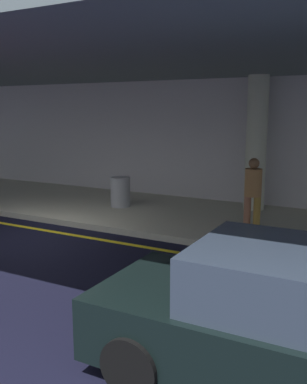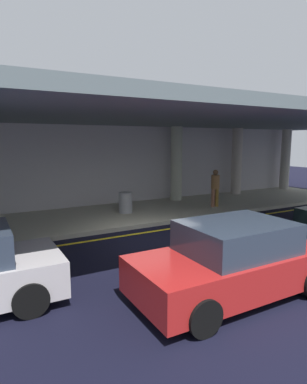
% 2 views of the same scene
% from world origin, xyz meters
% --- Properties ---
extents(ground_plane, '(60.00, 60.00, 0.00)m').
position_xyz_m(ground_plane, '(0.00, 0.00, 0.00)').
color(ground_plane, black).
extents(sidewalk, '(26.00, 4.20, 0.15)m').
position_xyz_m(sidewalk, '(0.00, 3.10, 0.07)').
color(sidewalk, '#B5B39C').
rests_on(sidewalk, ground).
extents(lane_stripe_yellow, '(26.00, 0.14, 0.01)m').
position_xyz_m(lane_stripe_yellow, '(0.00, 0.46, 0.00)').
color(lane_stripe_yellow, yellow).
rests_on(lane_stripe_yellow, ground).
extents(support_column_far_left, '(0.56, 0.56, 3.65)m').
position_xyz_m(support_column_far_left, '(4.00, 4.54, 1.97)').
color(support_column_far_left, '#B0B49E').
rests_on(support_column_far_left, sidewalk).
extents(ceiling_overhang, '(28.00, 13.20, 0.30)m').
position_xyz_m(ceiling_overhang, '(0.00, 2.60, 3.95)').
color(ceiling_overhang, slate).
rests_on(ceiling_overhang, support_column_far_left).
extents(terminal_back_wall, '(26.00, 0.30, 3.80)m').
position_xyz_m(terminal_back_wall, '(0.00, 5.35, 1.90)').
color(terminal_back_wall, '#B6B2B5').
rests_on(terminal_back_wall, ground).
extents(car_black, '(4.10, 1.92, 1.50)m').
position_xyz_m(car_black, '(6.42, -2.99, 0.71)').
color(car_black, black).
rests_on(car_black, ground).
extents(person_waiting_for_ride, '(0.38, 0.38, 1.68)m').
position_xyz_m(person_waiting_for_ride, '(4.58, 2.23, 1.11)').
color(person_waiting_for_ride, brown).
rests_on(person_waiting_for_ride, sidewalk).
extents(trash_bin_steel, '(0.56, 0.56, 0.85)m').
position_xyz_m(trash_bin_steel, '(0.54, 3.05, 0.57)').
color(trash_bin_steel, gray).
rests_on(trash_bin_steel, sidewalk).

